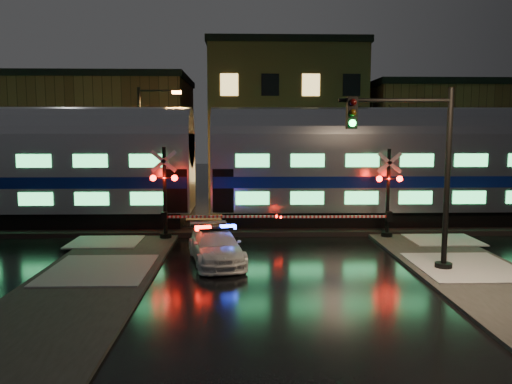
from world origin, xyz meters
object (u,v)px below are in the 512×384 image
crossing_signal_right (381,202)px  traffic_light (419,176)px  streetlight (145,143)px  police_car (216,246)px  crossing_signal_left (172,202)px

crossing_signal_right → traffic_light: (-0.24, -5.48, 1.68)m
traffic_light → crossing_signal_right: bearing=96.5°
traffic_light → streetlight: size_ratio=0.86×
crossing_signal_right → streetlight: bearing=150.8°
crossing_signal_right → traffic_light: traffic_light is taller
police_car → crossing_signal_right: 8.42m
streetlight → crossing_signal_right: bearing=-29.2°
crossing_signal_left → police_car: bearing=-61.5°
police_car → traffic_light: size_ratio=0.72×
police_car → crossing_signal_right: size_ratio=0.79×
crossing_signal_right → police_car: bearing=-151.6°
police_car → crossing_signal_right: bearing=16.7°
streetlight → crossing_signal_left: bearing=-69.7°
crossing_signal_right → traffic_light: bearing=-92.5°
police_car → traffic_light: bearing=-23.7°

